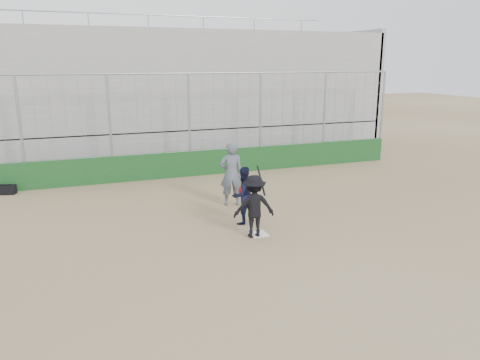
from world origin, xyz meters
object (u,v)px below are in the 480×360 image
object	(u,v)px
batter_at_plate	(254,206)
equipment_bag	(4,190)
umpire	(231,177)
catcher_crouched	(243,205)

from	to	relation	value
batter_at_plate	equipment_bag	xyz separation A→B (m)	(-6.52, 6.71, -0.66)
batter_at_plate	umpire	xyz separation A→B (m)	(0.37, 2.80, 0.09)
batter_at_plate	equipment_bag	distance (m)	9.38
catcher_crouched	equipment_bag	xyz separation A→B (m)	(-6.62, 5.67, -0.39)
batter_at_plate	catcher_crouched	xyz separation A→B (m)	(0.10, 1.03, -0.27)
batter_at_plate	catcher_crouched	distance (m)	1.07
equipment_bag	catcher_crouched	bearing A→B (deg)	-40.61
batter_at_plate	catcher_crouched	bearing A→B (deg)	84.70
catcher_crouched	equipment_bag	bearing A→B (deg)	139.39
batter_at_plate	umpire	distance (m)	2.83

